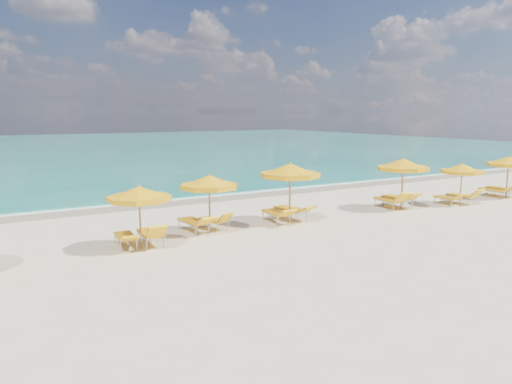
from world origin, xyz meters
TOP-DOWN VIEW (x-y plane):
  - ground_plane at (0.00, 0.00)m, footprint 120.00×120.00m
  - ocean at (0.00, 48.00)m, footprint 120.00×80.00m
  - wet_sand_band at (0.00, 7.40)m, footprint 120.00×2.60m
  - foam_line at (0.00, 8.20)m, footprint 120.00×1.20m
  - whitecap_near at (-6.00, 17.00)m, footprint 14.00×0.36m
  - whitecap_far at (8.00, 24.00)m, footprint 18.00×0.30m
  - umbrella_2 at (-5.60, -0.37)m, footprint 2.79×2.79m
  - umbrella_3 at (-2.64, 0.49)m, footprint 2.54×2.54m
  - umbrella_4 at (0.99, 0.42)m, footprint 2.63×2.63m
  - umbrella_5 at (7.15, 0.11)m, footprint 2.93×2.93m
  - umbrella_6 at (10.50, -0.58)m, footprint 2.67×2.67m
  - umbrella_7 at (14.32, -0.53)m, footprint 2.90×2.90m
  - lounger_2_left at (-5.99, 0.07)m, footprint 0.77×1.87m
  - lounger_2_right at (-5.16, -0.09)m, footprint 0.79×1.93m
  - lounger_3_left at (-3.11, 0.89)m, footprint 0.84×2.01m
  - lounger_3_right at (-2.21, 0.99)m, footprint 0.85×1.67m
  - lounger_4_left at (0.49, 0.64)m, footprint 0.84×2.05m
  - lounger_4_right at (1.45, 0.95)m, footprint 0.96×2.16m
  - lounger_5_left at (6.75, 0.47)m, footprint 0.78×1.95m
  - lounger_5_right at (7.53, 0.64)m, footprint 0.71×2.05m
  - lounger_6_left at (9.96, -0.25)m, footprint 0.60×1.64m
  - lounger_6_right at (10.87, -0.40)m, footprint 0.68×1.80m
  - lounger_7_left at (13.95, -0.07)m, footprint 0.85×1.94m
  - lounger_7_right at (14.72, -0.05)m, footprint 0.68×1.89m

SIDE VIEW (x-z plane):
  - ground_plane at x=0.00m, z-range 0.00..0.00m
  - ocean at x=0.00m, z-range -0.15..0.15m
  - wet_sand_band at x=0.00m, z-range -0.01..0.01m
  - foam_line at x=0.00m, z-range -0.01..0.01m
  - whitecap_near at x=-6.00m, z-range -0.03..0.03m
  - whitecap_far at x=8.00m, z-range -0.03..0.03m
  - lounger_6_left at x=9.96m, z-range -0.15..0.55m
  - lounger_3_right at x=-2.21m, z-range -0.19..0.59m
  - lounger_2_left at x=-5.99m, z-range -0.12..0.54m
  - lounger_6_right at x=10.87m, z-range -0.20..0.66m
  - lounger_7_left at x=13.95m, z-range -0.17..0.62m
  - lounger_3_left at x=-3.11m, z-range -0.17..0.64m
  - lounger_4_left at x=0.49m, z-range -0.15..0.62m
  - lounger_7_right at x=14.72m, z-range -0.22..0.70m
  - lounger_2_right at x=-5.16m, z-range -0.22..0.70m
  - lounger_4_right at x=1.45m, z-range -0.13..0.62m
  - lounger_5_right at x=7.53m, z-range -0.17..0.66m
  - lounger_5_left at x=6.75m, z-range -0.23..0.72m
  - umbrella_6 at x=10.50m, z-range 0.73..2.80m
  - umbrella_2 at x=-5.60m, z-range 0.77..2.94m
  - umbrella_3 at x=-2.64m, z-range 0.79..3.05m
  - umbrella_7 at x=14.32m, z-range 0.80..3.06m
  - umbrella_5 at x=7.15m, z-range 0.86..3.31m
  - umbrella_4 at x=0.99m, z-range 0.89..3.40m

